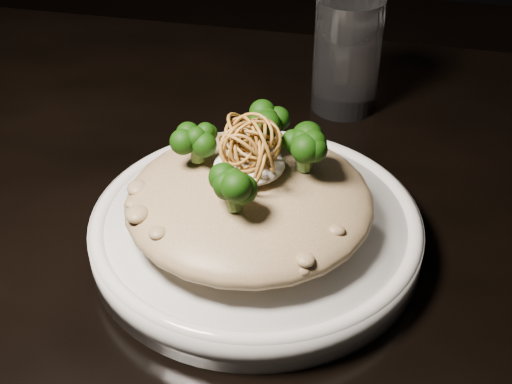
# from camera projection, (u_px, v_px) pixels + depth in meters

# --- Properties ---
(table) EXTENTS (1.10, 0.80, 0.75)m
(table) POSITION_uv_depth(u_px,v_px,m) (309.00, 304.00, 0.66)
(table) COLOR black
(table) RESTS_ON ground
(plate) EXTENTS (0.27, 0.27, 0.03)m
(plate) POSITION_uv_depth(u_px,v_px,m) (256.00, 232.00, 0.59)
(plate) COLOR silver
(plate) RESTS_ON table
(risotto) EXTENTS (0.20, 0.20, 0.04)m
(risotto) POSITION_uv_depth(u_px,v_px,m) (249.00, 201.00, 0.56)
(risotto) COLOR brown
(risotto) RESTS_ON plate
(broccoli) EXTENTS (0.13, 0.13, 0.05)m
(broccoli) POSITION_uv_depth(u_px,v_px,m) (251.00, 149.00, 0.54)
(broccoli) COLOR black
(broccoli) RESTS_ON risotto
(cheese) EXTENTS (0.06, 0.06, 0.02)m
(cheese) POSITION_uv_depth(u_px,v_px,m) (249.00, 164.00, 0.55)
(cheese) COLOR silver
(cheese) RESTS_ON risotto
(shallots) EXTENTS (0.05, 0.05, 0.03)m
(shallots) POSITION_uv_depth(u_px,v_px,m) (248.00, 140.00, 0.54)
(shallots) COLOR brown
(shallots) RESTS_ON cheese
(drinking_glass) EXTENTS (0.08, 0.08, 0.12)m
(drinking_glass) POSITION_uv_depth(u_px,v_px,m) (347.00, 55.00, 0.74)
(drinking_glass) COLOR silver
(drinking_glass) RESTS_ON table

